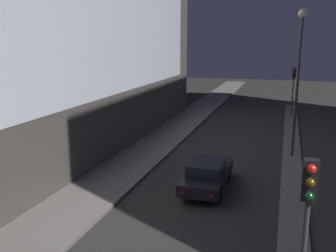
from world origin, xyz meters
name	(u,v)px	position (x,y,z in m)	size (l,w,h in m)	color
median_strip	(292,154)	(0.00, 19.43, 0.06)	(1.09, 36.86, 0.12)	#66605B
traffic_light_near	(307,211)	(0.00, 3.88, 3.34)	(0.32, 0.42, 4.38)	#383838
traffic_light_mid	(294,81)	(0.00, 32.02, 3.34)	(0.32, 0.42, 4.38)	#383838
street_lamp	(299,61)	(0.00, 18.79, 5.76)	(0.50, 0.50, 8.52)	#383838
car_left_lane	(207,174)	(-3.91, 12.51, 0.73)	(1.80, 4.60, 1.44)	black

